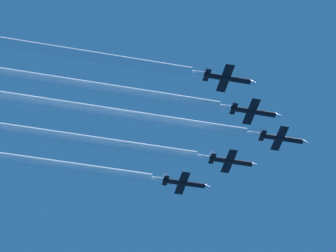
{
  "coord_description": "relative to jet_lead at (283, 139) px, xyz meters",
  "views": [
    {
      "loc": [
        161.98,
        -55.45,
        2.6
      ],
      "look_at": [
        0.11,
        -19.04,
        150.55
      ],
      "focal_mm": 116.27,
      "sensor_mm": 36.0,
      "label": 1
    }
  ],
  "objects": [
    {
      "name": "smoke_trail_left_wingman",
      "position": [
        -7.8,
        -49.65,
        -1.54
      ],
      "size": [
        2.17,
        71.33,
        2.17
      ],
      "color": "white"
    },
    {
      "name": "smoke_trail_outer_right",
      "position": [
        16.82,
        -53.37,
        -1.92
      ],
      "size": [
        2.17,
        63.94,
        2.17
      ],
      "color": "white"
    },
    {
      "name": "jet_lead",
      "position": [
        0.0,
        0.0,
        0.0
      ],
      "size": [
        7.66,
        11.15,
        2.68
      ],
      "color": "black"
    },
    {
      "name": "smoke_trail_lead",
      "position": [
        -0.0,
        -42.98,
        -0.03
      ],
      "size": [
        2.17,
        75.76,
        2.17
      ],
      "color": "white"
    },
    {
      "name": "jet_outer_left",
      "position": [
        -16.29,
        -17.12,
        -2.27
      ],
      "size": [
        7.66,
        11.15,
        2.68
      ],
      "color": "black"
    },
    {
      "name": "smoke_trail_outer_left",
      "position": [
        -16.29,
        -54.07,
        -2.29
      ],
      "size": [
        2.17,
        63.69,
        2.17
      ],
      "color": "white"
    },
    {
      "name": "jet_left_wingman",
      "position": [
        -7.8,
        -8.89,
        -1.52
      ],
      "size": [
        7.66,
        11.15,
        2.68
      ],
      "color": "black"
    },
    {
      "name": "smoke_trail_right_wingman",
      "position": [
        8.07,
        -44.54,
        -1.36
      ],
      "size": [
        2.17,
        61.84,
        2.17
      ],
      "color": "white"
    },
    {
      "name": "jet_outer_right",
      "position": [
        16.82,
        -16.29,
        -1.9
      ],
      "size": [
        7.66,
        11.15,
        2.68
      ],
      "color": "black"
    },
    {
      "name": "jet_right_wingman",
      "position": [
        8.07,
        -8.51,
        -1.33
      ],
      "size": [
        7.66,
        11.15,
        2.68
      ],
      "color": "black"
    }
  ]
}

